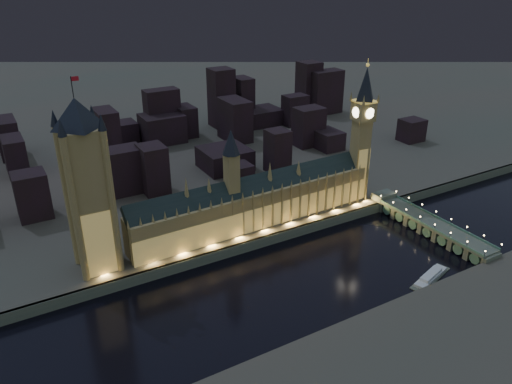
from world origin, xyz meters
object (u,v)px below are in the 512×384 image
westminster_bridge (427,225)px  river_boat (431,277)px  elizabeth_tower (362,123)px  palace_of_westminster (255,202)px  victoria_tower (87,180)px

westminster_bridge → river_boat: 65.61m
elizabeth_tower → river_boat: elizabeth_tower is taller
westminster_bridge → palace_of_westminster: bearing=150.6°
westminster_bridge → river_boat: bearing=-135.0°
river_boat → westminster_bridge: bearing=45.0°
palace_of_westminster → victoria_tower: (-118.10, 0.17, 43.50)m
river_boat → palace_of_westminster: bearing=122.0°
palace_of_westminster → river_boat: bearing=-58.0°
westminster_bridge → river_boat: westminster_bridge is taller
victoria_tower → elizabeth_tower: size_ratio=1.08×
palace_of_westminster → river_boat: (69.58, -111.49, -24.81)m
elizabeth_tower → westminster_bridge: (15.97, -65.38, -66.56)m
palace_of_westminster → westminster_bridge: (115.87, -65.20, -20.38)m
victoria_tower → elizabeth_tower: bearing=0.0°
palace_of_westminster → elizabeth_tower: bearing=0.1°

